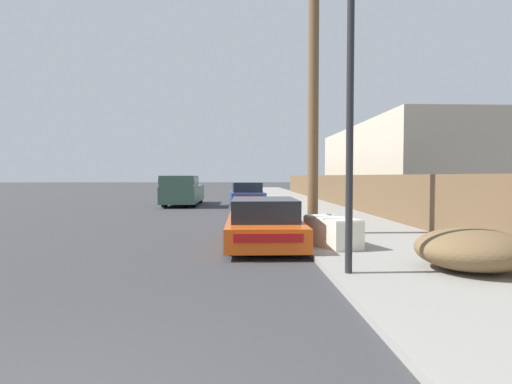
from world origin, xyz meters
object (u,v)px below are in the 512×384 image
object	(u,v)px
brush_pile	(471,249)
parked_sports_car_red	(263,223)
pickup_truck	(183,190)
street_lamp	(350,105)
discarded_fridge	(332,231)
utility_pole	(314,64)
car_parked_mid	(246,195)

from	to	relation	value
brush_pile	parked_sports_car_red	bearing A→B (deg)	134.29
pickup_truck	street_lamp	world-z (taller)	street_lamp
discarded_fridge	street_lamp	distance (m)	3.62
discarded_fridge	brush_pile	bearing A→B (deg)	-70.36
pickup_truck	brush_pile	bearing A→B (deg)	113.32
utility_pole	parked_sports_car_red	bearing A→B (deg)	-144.50
car_parked_mid	brush_pile	bearing A→B (deg)	-80.83
street_lamp	brush_pile	distance (m)	3.25
discarded_fridge	utility_pole	size ratio (longest dim) A/B	0.19
parked_sports_car_red	pickup_truck	world-z (taller)	pickup_truck
discarded_fridge	pickup_truck	bearing A→B (deg)	94.80
utility_pole	street_lamp	bearing A→B (deg)	-93.12
discarded_fridge	car_parked_mid	bearing A→B (deg)	81.14
car_parked_mid	discarded_fridge	bearing A→B (deg)	-85.95
pickup_truck	discarded_fridge	bearing A→B (deg)	110.84
discarded_fridge	parked_sports_car_red	xyz separation A→B (m)	(-1.55, 0.92, 0.09)
discarded_fridge	street_lamp	size ratio (longest dim) A/B	0.36
utility_pole	brush_pile	world-z (taller)	utility_pole
discarded_fridge	utility_pole	bearing A→B (deg)	76.60
discarded_fridge	pickup_truck	size ratio (longest dim) A/B	0.30
car_parked_mid	street_lamp	xyz separation A→B (m)	(1.39, -16.41, 2.26)
street_lamp	car_parked_mid	bearing A→B (deg)	94.86
car_parked_mid	utility_pole	xyz separation A→B (m)	(1.65, -11.80, 4.20)
discarded_fridge	utility_pole	world-z (taller)	utility_pole
discarded_fridge	parked_sports_car_red	bearing A→B (deg)	133.22
pickup_truck	street_lamp	distance (m)	17.91
car_parked_mid	street_lamp	distance (m)	16.62
parked_sports_car_red	brush_pile	size ratio (longest dim) A/B	2.46
discarded_fridge	brush_pile	size ratio (longest dim) A/B	0.94
discarded_fridge	parked_sports_car_red	size ratio (longest dim) A/B	0.38
car_parked_mid	pickup_truck	bearing A→B (deg)	167.26
discarded_fridge	brush_pile	world-z (taller)	brush_pile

